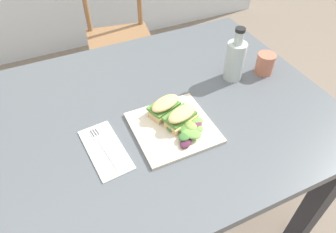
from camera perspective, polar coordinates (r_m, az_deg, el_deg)
The scene contains 10 objects.
dining_table at distance 1.12m, azimuth -1.80°, elevation -3.05°, with size 1.18×0.92×0.74m.
chair_wooden_far at distance 2.03m, azimuth -9.17°, elevation 14.58°, with size 0.46×0.46×0.87m.
plate_lunch at distance 0.96m, azimuth 1.01°, elevation -2.16°, with size 0.25×0.25×0.01m, color beige.
sandwich_half_front at distance 0.95m, azimuth 2.43°, elevation 0.03°, with size 0.12×0.10×0.06m.
sandwich_half_back at distance 0.98m, azimuth -0.59°, elevation 1.89°, with size 0.12×0.10×0.06m.
salad_mixed_greens at distance 0.94m, azimuth 3.48°, elevation -2.08°, with size 0.13×0.14×0.03m.
napkin_folded at distance 0.92m, azimuth -11.74°, elevation -6.11°, with size 0.10×0.22×0.00m, color white.
fork_on_napkin at distance 0.93m, azimuth -12.23°, elevation -5.27°, with size 0.05×0.19×0.00m.
bottle_cold_brew at distance 1.15m, azimuth 12.47°, elevation 10.07°, with size 0.07×0.07×0.21m.
cup_extra_side at distance 1.22m, azimuth 17.86°, elevation 9.49°, with size 0.07×0.07×0.08m, color #B2664C.
Camera 1 is at (-0.24, -0.59, 1.44)m, focal length 32.26 mm.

